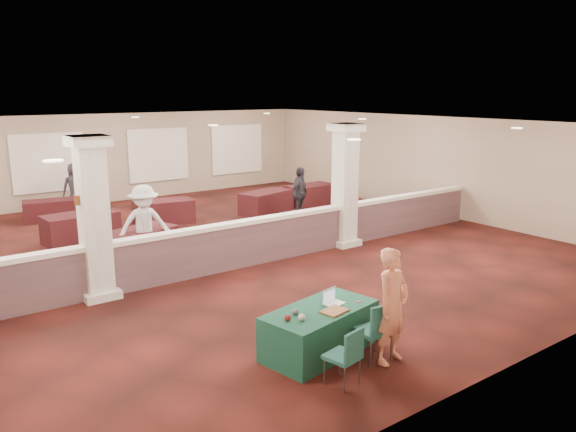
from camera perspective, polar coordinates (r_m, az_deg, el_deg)
ground at (r=14.51m, az=-7.23°, el=-3.52°), size 16.00×16.00×0.00m
wall_back at (r=21.43m, az=-17.97°, el=5.58°), size 16.00×0.04×3.20m
wall_front at (r=8.31m, az=20.75°, el=-5.16°), size 16.00×0.04×3.20m
wall_right at (r=19.29m, az=13.88°, el=5.10°), size 0.04×16.00×3.20m
ceiling at (r=13.96m, az=-7.60°, el=9.19°), size 16.00×16.00×0.02m
partition_wall at (r=13.11m, az=-4.08°, el=-2.64°), size 15.60×0.28×1.10m
column_left at (r=11.43m, az=-19.13°, el=-0.09°), size 0.72×0.72×3.20m
column_right at (r=14.67m, az=5.80°, el=3.25°), size 0.72×0.72×3.20m
sconce_left at (r=11.29m, az=-20.61°, el=1.52°), size 0.12×0.12×0.18m
sconce_right at (r=11.45m, az=-17.93°, el=1.86°), size 0.12×0.12×0.18m
near_table at (r=8.96m, az=3.24°, el=-11.51°), size 2.01×1.27×0.72m
conf_chair_main at (r=8.68m, az=9.07°, el=-11.07°), size 0.52×0.53×0.94m
conf_chair_side at (r=7.97m, az=6.03°, el=-13.63°), size 0.50×0.50×0.85m
woman at (r=8.60m, az=10.54°, el=-8.97°), size 0.70×0.52×1.77m
far_table_front_left at (r=16.20m, az=-20.30°, el=-1.11°), size 1.97×1.11×0.77m
far_table_front_center at (r=13.86m, az=-15.12°, el=-2.98°), size 2.13×1.56×0.78m
far_table_front_right at (r=18.74m, az=-2.24°, el=1.42°), size 1.97×1.30×0.73m
far_table_back_left at (r=19.16m, az=-22.95°, el=0.54°), size 1.73×1.10×0.65m
far_table_back_center at (r=17.69m, az=-12.52°, el=0.43°), size 1.91×1.20×0.72m
far_table_back_right at (r=20.09m, az=2.27°, el=2.17°), size 1.84×1.01×0.72m
attendee_b at (r=13.51m, az=-14.37°, el=-0.89°), size 1.29×0.77×1.89m
attendee_c at (r=17.60m, az=1.21°, el=2.27°), size 1.09×0.89×1.68m
attendee_d at (r=19.90m, az=-20.78°, el=2.67°), size 0.92×0.63×1.69m
laptop_base at (r=9.00m, az=4.73°, el=-8.88°), size 0.36×0.28×0.02m
laptop_screen at (r=9.03m, az=4.17°, el=-8.01°), size 0.32×0.07×0.22m
screen_glow at (r=9.03m, az=4.20°, el=-8.11°), size 0.29×0.06×0.19m
knitting at (r=8.71m, az=4.75°, el=-9.60°), size 0.44×0.36×0.03m
yarn_cream at (r=8.36m, az=1.41°, el=-10.25°), size 0.11×0.11×0.11m
yarn_red at (r=8.35m, az=-0.04°, el=-10.31°), size 0.10×0.10×0.10m
yarn_grey at (r=8.56m, az=0.75°, el=-9.70°), size 0.10×0.10×0.10m
scissors at (r=9.14m, az=7.20°, el=-8.62°), size 0.12×0.05×0.01m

